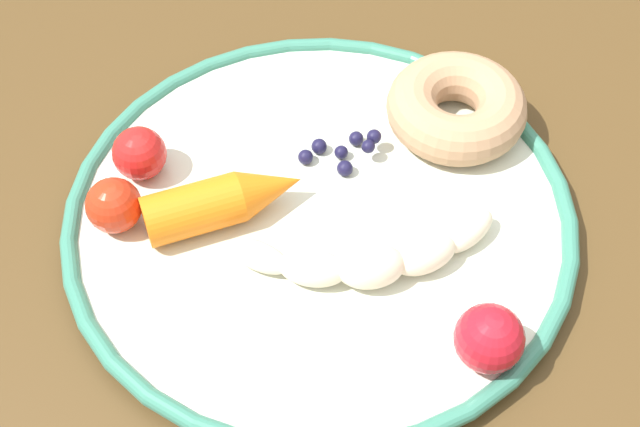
{
  "coord_description": "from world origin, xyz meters",
  "views": [
    {
      "loc": [
        0.35,
        0.15,
        1.24
      ],
      "look_at": [
        0.02,
        -0.01,
        0.75
      ],
      "focal_mm": 49.92,
      "sensor_mm": 36.0,
      "label": 1
    }
  ],
  "objects_px": {
    "dining_table": "(340,279)",
    "donut": "(456,108)",
    "banana": "(368,258)",
    "carrot_orange": "(225,201)",
    "plate": "(320,216)",
    "blueberry_pile": "(341,149)",
    "tomato_mid": "(114,205)",
    "tomato_far": "(489,338)",
    "tomato_near": "(139,153)"
  },
  "relations": [
    {
      "from": "dining_table",
      "to": "banana",
      "type": "xyz_separation_m",
      "value": [
        0.04,
        0.04,
        0.11
      ]
    },
    {
      "from": "tomato_far",
      "to": "banana",
      "type": "bearing_deg",
      "value": -107.36
    },
    {
      "from": "plate",
      "to": "tomato_mid",
      "type": "distance_m",
      "value": 0.14
    },
    {
      "from": "carrot_orange",
      "to": "donut",
      "type": "relative_size",
      "value": 1.0
    },
    {
      "from": "carrot_orange",
      "to": "blueberry_pile",
      "type": "distance_m",
      "value": 0.1
    },
    {
      "from": "carrot_orange",
      "to": "donut",
      "type": "xyz_separation_m",
      "value": [
        -0.15,
        0.11,
        0.0
      ]
    },
    {
      "from": "dining_table",
      "to": "plate",
      "type": "distance_m",
      "value": 0.09
    },
    {
      "from": "tomato_near",
      "to": "plate",
      "type": "bearing_deg",
      "value": 98.46
    },
    {
      "from": "donut",
      "to": "tomato_mid",
      "type": "height_order",
      "value": "same"
    },
    {
      "from": "donut",
      "to": "tomato_near",
      "type": "bearing_deg",
      "value": -53.43
    },
    {
      "from": "plate",
      "to": "donut",
      "type": "bearing_deg",
      "value": 155.18
    },
    {
      "from": "donut",
      "to": "banana",
      "type": "bearing_deg",
      "value": -2.64
    },
    {
      "from": "donut",
      "to": "tomato_far",
      "type": "xyz_separation_m",
      "value": [
        0.17,
        0.08,
        0.0
      ]
    },
    {
      "from": "banana",
      "to": "donut",
      "type": "distance_m",
      "value": 0.15
    },
    {
      "from": "tomato_near",
      "to": "banana",
      "type": "bearing_deg",
      "value": 87.19
    },
    {
      "from": "carrot_orange",
      "to": "tomato_far",
      "type": "relative_size",
      "value": 2.4
    },
    {
      "from": "plate",
      "to": "blueberry_pile",
      "type": "distance_m",
      "value": 0.06
    },
    {
      "from": "carrot_orange",
      "to": "tomato_far",
      "type": "bearing_deg",
      "value": 82.21
    },
    {
      "from": "banana",
      "to": "tomato_far",
      "type": "distance_m",
      "value": 0.1
    },
    {
      "from": "banana",
      "to": "blueberry_pile",
      "type": "height_order",
      "value": "banana"
    },
    {
      "from": "dining_table",
      "to": "tomato_near",
      "type": "relative_size",
      "value": 32.4
    },
    {
      "from": "dining_table",
      "to": "carrot_orange",
      "type": "bearing_deg",
      "value": -56.19
    },
    {
      "from": "dining_table",
      "to": "tomato_mid",
      "type": "bearing_deg",
      "value": -58.33
    },
    {
      "from": "banana",
      "to": "dining_table",
      "type": "bearing_deg",
      "value": -138.84
    },
    {
      "from": "tomato_far",
      "to": "dining_table",
      "type": "bearing_deg",
      "value": -119.15
    },
    {
      "from": "tomato_near",
      "to": "tomato_far",
      "type": "relative_size",
      "value": 0.89
    },
    {
      "from": "blueberry_pile",
      "to": "tomato_near",
      "type": "bearing_deg",
      "value": -59.09
    },
    {
      "from": "carrot_orange",
      "to": "dining_table",
      "type": "bearing_deg",
      "value": 123.81
    },
    {
      "from": "tomato_mid",
      "to": "carrot_orange",
      "type": "bearing_deg",
      "value": 119.34
    },
    {
      "from": "plate",
      "to": "banana",
      "type": "distance_m",
      "value": 0.06
    },
    {
      "from": "blueberry_pile",
      "to": "tomato_far",
      "type": "distance_m",
      "value": 0.18
    },
    {
      "from": "tomato_mid",
      "to": "donut",
      "type": "bearing_deg",
      "value": 136.28
    },
    {
      "from": "plate",
      "to": "blueberry_pile",
      "type": "height_order",
      "value": "blueberry_pile"
    },
    {
      "from": "tomato_mid",
      "to": "tomato_far",
      "type": "relative_size",
      "value": 0.89
    },
    {
      "from": "dining_table",
      "to": "carrot_orange",
      "type": "distance_m",
      "value": 0.14
    },
    {
      "from": "banana",
      "to": "blueberry_pile",
      "type": "xyz_separation_m",
      "value": [
        -0.08,
        -0.06,
        -0.0
      ]
    },
    {
      "from": "banana",
      "to": "tomato_mid",
      "type": "xyz_separation_m",
      "value": [
        0.04,
        -0.17,
        0.01
      ]
    },
    {
      "from": "donut",
      "to": "blueberry_pile",
      "type": "distance_m",
      "value": 0.09
    },
    {
      "from": "carrot_orange",
      "to": "blueberry_pile",
      "type": "bearing_deg",
      "value": 149.89
    },
    {
      "from": "plate",
      "to": "banana",
      "type": "bearing_deg",
      "value": 59.47
    },
    {
      "from": "dining_table",
      "to": "tomato_near",
      "type": "bearing_deg",
      "value": -76.22
    },
    {
      "from": "dining_table",
      "to": "carrot_orange",
      "type": "height_order",
      "value": "carrot_orange"
    },
    {
      "from": "tomato_near",
      "to": "blueberry_pile",
      "type": "bearing_deg",
      "value": 120.91
    },
    {
      "from": "donut",
      "to": "blueberry_pile",
      "type": "xyz_separation_m",
      "value": [
        0.06,
        -0.06,
        -0.01
      ]
    },
    {
      "from": "donut",
      "to": "tomato_mid",
      "type": "xyz_separation_m",
      "value": [
        0.18,
        -0.18,
        0.0
      ]
    },
    {
      "from": "donut",
      "to": "tomato_far",
      "type": "height_order",
      "value": "tomato_far"
    },
    {
      "from": "carrot_orange",
      "to": "plate",
      "type": "bearing_deg",
      "value": 117.61
    },
    {
      "from": "donut",
      "to": "tomato_mid",
      "type": "distance_m",
      "value": 0.25
    },
    {
      "from": "dining_table",
      "to": "donut",
      "type": "relative_size",
      "value": 12.03
    },
    {
      "from": "tomato_mid",
      "to": "banana",
      "type": "bearing_deg",
      "value": 102.58
    }
  ]
}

